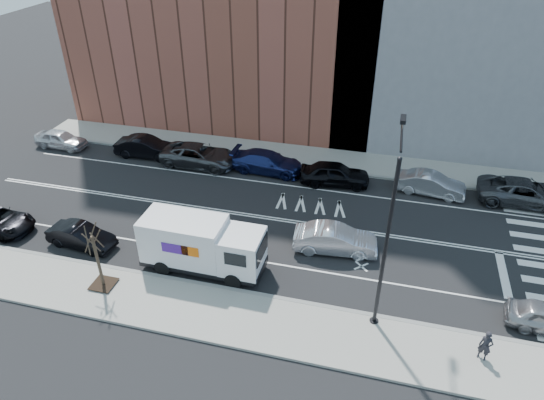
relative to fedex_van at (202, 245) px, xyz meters
The scene contains 20 objects.
ground 6.34m from the fedex_van, 66.09° to the left, with size 120.00×120.00×0.00m, color black.
sidewalk_near 4.33m from the fedex_van, 52.19° to the right, with size 44.00×3.60×0.15m, color gray.
sidewalk_far 14.69m from the fedex_van, 80.22° to the left, with size 44.00×3.60×0.15m, color gray.
curb_near 3.23m from the fedex_van, 29.41° to the right, with size 44.00×0.25×0.17m, color gray.
curb_far 12.93m from the fedex_van, 78.85° to the left, with size 44.00×0.25×0.17m, color gray.
crosswalk 19.38m from the fedex_van, 16.86° to the left, with size 3.00×14.00×0.01m, color white, non-canonical shape.
road_markings 6.33m from the fedex_van, 66.09° to the left, with size 40.00×8.60×0.01m, color white, non-canonical shape.
streetlight 10.18m from the fedex_van, ahead, with size 0.44×4.02×9.34m.
street_tree 5.32m from the fedex_van, 148.22° to the right, with size 1.20×1.20×3.75m.
fedex_van is the anchor object (origin of this frame).
far_parked_a 20.17m from the fedex_van, 146.05° to the left, with size 1.72×4.27×1.45m, color silver.
far_parked_b 14.79m from the fedex_van, 128.70° to the left, with size 1.69×4.84×1.59m, color black.
far_parked_c 12.18m from the fedex_van, 112.66° to the left, with size 2.69×5.84×1.62m, color #43454A.
far_parked_d 11.56m from the fedex_van, 86.96° to the left, with size 2.20×5.40×1.57m, color navy.
far_parked_e 12.36m from the fedex_van, 62.56° to the left, with size 1.97×4.89×1.67m, color black.
far_parked_f 16.73m from the fedex_van, 42.61° to the left, with size 1.59×4.55×1.50m, color #BBBCC0.
far_parked_g 21.63m from the fedex_van, 32.39° to the left, with size 2.75×5.97×1.66m, color #414347.
driving_sedan 7.64m from the fedex_van, 26.15° to the left, with size 1.67×4.79×1.58m, color silver.
near_parked_rear_a 7.68m from the fedex_van, behind, with size 1.43×4.11×1.35m, color black.
pedestrian 14.58m from the fedex_van, 11.18° to the right, with size 0.57×0.37×1.55m, color black.
Camera 1 is at (6.39, -24.70, 17.63)m, focal length 32.00 mm.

